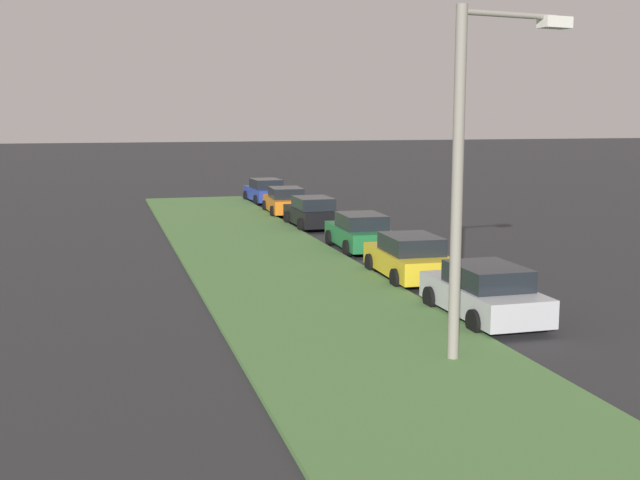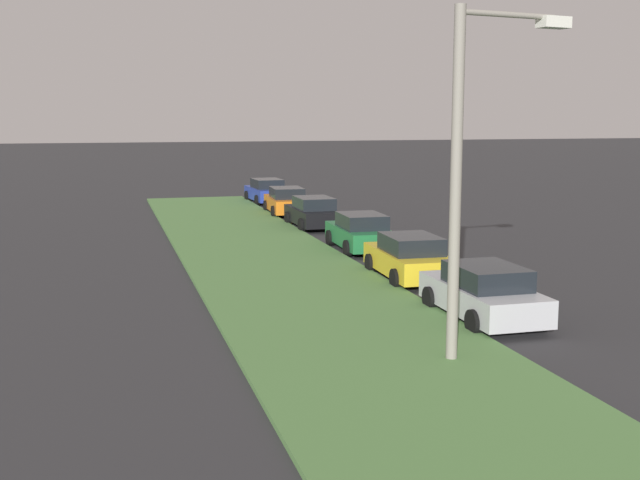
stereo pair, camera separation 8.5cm
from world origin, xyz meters
TOP-DOWN VIEW (x-y plane):
  - grass_median at (10.00, 7.93)m, footprint 60.00×6.00m
  - parked_car_silver at (7.63, 4.13)m, footprint 4.30×2.02m
  - parked_car_yellow at (12.99, 4.07)m, footprint 4.36×2.14m
  - parked_car_green at (18.78, 3.83)m, footprint 4.35×2.12m
  - parked_car_black at (25.47, 4.01)m, footprint 4.31×2.04m
  - parked_car_orange at (30.75, 4.09)m, footprint 4.39×2.19m
  - parked_car_blue at (36.68, 3.97)m, footprint 4.38×2.17m
  - streetlight at (4.48, 6.14)m, footprint 0.76×2.86m

SIDE VIEW (x-z plane):
  - grass_median at x=10.00m, z-range 0.00..0.12m
  - parked_car_silver at x=7.63m, z-range -0.02..1.45m
  - parked_car_yellow at x=12.99m, z-range -0.02..1.45m
  - parked_car_green at x=18.78m, z-range -0.02..1.45m
  - parked_car_black at x=25.47m, z-range -0.02..1.45m
  - parked_car_orange at x=30.75m, z-range -0.02..1.45m
  - parked_car_blue at x=36.68m, z-range -0.02..1.45m
  - streetlight at x=4.48m, z-range 0.64..8.14m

